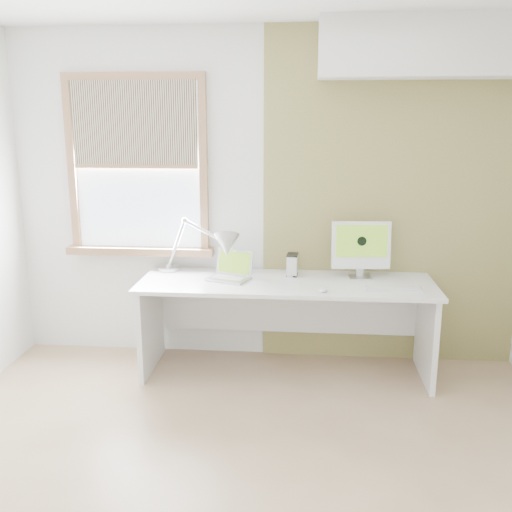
# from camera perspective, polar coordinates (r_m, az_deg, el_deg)

# --- Properties ---
(room) EXTENTS (4.04, 3.54, 2.64)m
(room) POSITION_cam_1_polar(r_m,az_deg,el_deg) (2.76, -1.88, 1.01)
(room) COLOR tan
(room) RESTS_ON ground
(accent_wall) EXTENTS (2.00, 0.02, 2.60)m
(accent_wall) POSITION_cam_1_polar(r_m,az_deg,el_deg) (4.51, 13.61, 5.49)
(accent_wall) COLOR olive
(accent_wall) RESTS_ON room
(soffit) EXTENTS (1.60, 0.40, 0.42)m
(soffit) POSITION_cam_1_polar(r_m,az_deg,el_deg) (4.37, 17.54, 19.51)
(soffit) COLOR white
(soffit) RESTS_ON room
(window) EXTENTS (1.20, 0.14, 1.42)m
(window) POSITION_cam_1_polar(r_m,az_deg,el_deg) (4.60, -11.92, 8.80)
(window) COLOR #9B6F4D
(window) RESTS_ON room
(desk) EXTENTS (2.20, 0.70, 0.73)m
(desk) POSITION_cam_1_polar(r_m,az_deg,el_deg) (4.34, 3.08, -4.83)
(desk) COLOR white
(desk) RESTS_ON room
(desk_lamp) EXTENTS (0.73, 0.45, 0.44)m
(desk_lamp) POSITION_cam_1_polar(r_m,az_deg,el_deg) (4.31, -4.13, 0.88)
(desk_lamp) COLOR #B1B3B6
(desk_lamp) RESTS_ON desk
(laptop) EXTENTS (0.36, 0.33, 0.21)m
(laptop) POSITION_cam_1_polar(r_m,az_deg,el_deg) (4.29, -2.54, -1.60)
(laptop) COLOR #B1B3B6
(laptop) RESTS_ON desk
(phone_dock) EXTENTS (0.07, 0.07, 0.12)m
(phone_dock) POSITION_cam_1_polar(r_m,az_deg,el_deg) (4.35, 3.47, -1.67)
(phone_dock) COLOR #B1B3B6
(phone_dock) RESTS_ON desk
(external_drive) EXTENTS (0.09, 0.14, 0.17)m
(external_drive) POSITION_cam_1_polar(r_m,az_deg,el_deg) (4.37, 3.68, -0.88)
(external_drive) COLOR #B1B3B6
(external_drive) RESTS_ON desk
(imac) EXTENTS (0.45, 0.16, 0.43)m
(imac) POSITION_cam_1_polar(r_m,az_deg,el_deg) (4.34, 10.55, 0.97)
(imac) COLOR #B1B3B6
(imac) RESTS_ON desk
(keyboard) EXTENTS (0.40, 0.12, 0.02)m
(keyboard) POSITION_cam_1_polar(r_m,az_deg,el_deg) (4.12, 13.72, -3.22)
(keyboard) COLOR white
(keyboard) RESTS_ON desk
(mouse) EXTENTS (0.08, 0.10, 0.03)m
(mouse) POSITION_cam_1_polar(r_m,az_deg,el_deg) (3.99, 6.81, -3.40)
(mouse) COLOR white
(mouse) RESTS_ON desk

